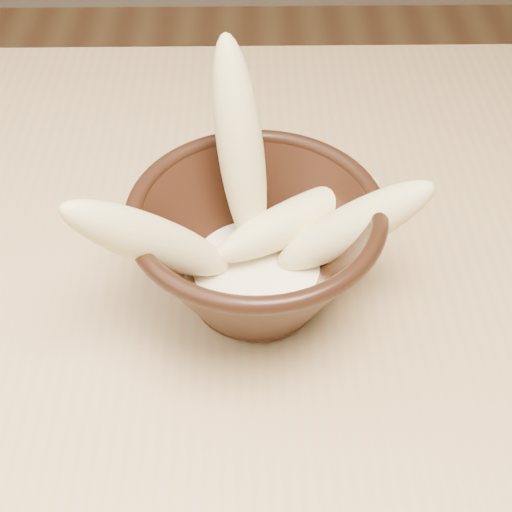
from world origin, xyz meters
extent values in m
cube|color=tan|center=(0.00, 0.00, 0.73)|extent=(1.20, 0.80, 0.04)
cylinder|color=black|center=(-0.08, 0.01, 0.76)|extent=(0.08, 0.08, 0.01)
cylinder|color=black|center=(-0.08, 0.01, 0.77)|extent=(0.08, 0.08, 0.01)
torus|color=black|center=(-0.08, 0.01, 0.84)|extent=(0.18, 0.18, 0.01)
cylinder|color=#F8EBC8|center=(-0.08, 0.01, 0.78)|extent=(0.10, 0.10, 0.01)
ellipsoid|color=#F1E68E|center=(-0.09, 0.06, 0.86)|extent=(0.06, 0.10, 0.16)
ellipsoid|color=#F1E68E|center=(-0.14, -0.01, 0.84)|extent=(0.13, 0.09, 0.13)
ellipsoid|color=#F1E68E|center=(-0.01, 0.01, 0.83)|extent=(0.13, 0.04, 0.10)
ellipsoid|color=#F1E68E|center=(-0.04, 0.04, 0.81)|extent=(0.15, 0.10, 0.04)
camera|label=1|loc=(-0.08, -0.35, 1.18)|focal=50.00mm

